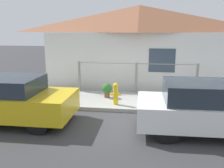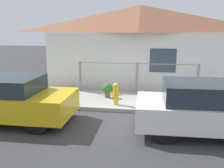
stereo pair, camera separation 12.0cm
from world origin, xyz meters
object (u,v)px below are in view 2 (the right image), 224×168
car_right (208,108)px  potted_plant_near_hydrant (107,89)px  fire_hydrant (116,93)px  car_left (9,99)px

car_right → potted_plant_near_hydrant: bearing=138.9°
car_right → fire_hydrant: 3.24m
car_left → potted_plant_near_hydrant: bearing=45.7°
car_left → fire_hydrant: (2.95, 1.77, -0.16)m
car_right → potted_plant_near_hydrant: 4.11m
car_left → fire_hydrant: size_ratio=4.88×
car_left → potted_plant_near_hydrant: car_left is taller
fire_hydrant → potted_plant_near_hydrant: bearing=118.0°
car_left → potted_plant_near_hydrant: size_ratio=6.75×
car_right → fire_hydrant: car_right is taller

